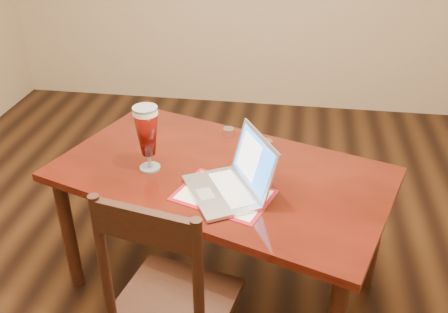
# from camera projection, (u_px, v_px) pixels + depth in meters

# --- Properties ---
(ground) EXTENTS (5.00, 5.00, 0.00)m
(ground) POSITION_uv_depth(u_px,v_px,m) (204.00, 291.00, 2.70)
(ground) COLOR black
(ground) RESTS_ON ground
(dining_table) EXTENTS (1.76, 1.34, 1.06)m
(dining_table) POSITION_uv_depth(u_px,v_px,m) (219.00, 184.00, 2.41)
(dining_table) COLOR #50130A
(dining_table) RESTS_ON ground
(dining_chair) EXTENTS (0.53, 0.51, 1.06)m
(dining_chair) POSITION_uv_depth(u_px,v_px,m) (171.00, 305.00, 1.96)
(dining_chair) COLOR black
(dining_chair) RESTS_ON ground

